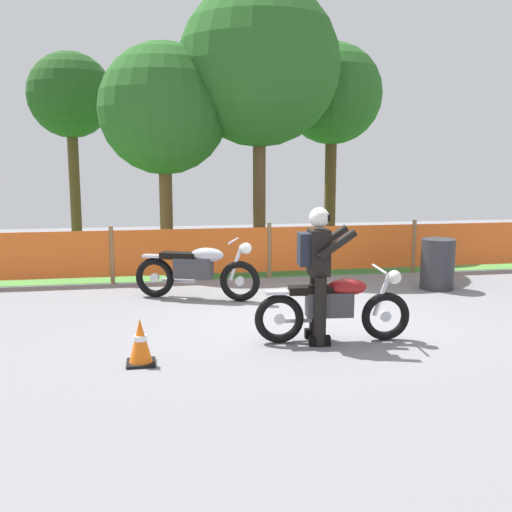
# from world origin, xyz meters

# --- Properties ---
(ground) EXTENTS (24.00, 24.00, 0.02)m
(ground) POSITION_xyz_m (0.00, 0.00, -0.01)
(ground) COLOR gray
(grass_verge) EXTENTS (24.00, 7.30, 0.01)m
(grass_verge) POSITION_xyz_m (0.00, 6.67, 0.01)
(grass_verge) COLOR #4C8C3D
(grass_verge) RESTS_ON ground
(barrier_fence) EXTENTS (11.75, 0.08, 1.05)m
(barrier_fence) POSITION_xyz_m (0.00, 3.03, 0.54)
(barrier_fence) COLOR olive
(barrier_fence) RESTS_ON ground
(tree_leftmost) EXTENTS (2.20, 2.20, 4.95)m
(tree_leftmost) POSITION_xyz_m (-4.14, 8.68, 3.80)
(tree_leftmost) COLOR brown
(tree_leftmost) RESTS_ON ground
(tree_near_left) EXTENTS (2.76, 2.76, 4.66)m
(tree_near_left) POSITION_xyz_m (-1.86, 5.15, 3.26)
(tree_near_left) COLOR brown
(tree_near_left) RESTS_ON ground
(tree_near_right) EXTENTS (3.47, 3.47, 5.95)m
(tree_near_right) POSITION_xyz_m (0.19, 5.10, 4.20)
(tree_near_right) COLOR brown
(tree_near_right) RESTS_ON ground
(tree_rightmost) EXTENTS (2.42, 2.42, 4.98)m
(tree_rightmost) POSITION_xyz_m (2.20, 6.39, 3.74)
(tree_rightmost) COLOR brown
(tree_rightmost) RESTS_ON ground
(motorcycle_lead) EXTENTS (1.97, 0.58, 0.93)m
(motorcycle_lead) POSITION_xyz_m (0.01, -1.08, 0.45)
(motorcycle_lead) COLOR black
(motorcycle_lead) RESTS_ON ground
(motorcycle_trailing) EXTENTS (1.99, 0.96, 0.99)m
(motorcycle_trailing) POSITION_xyz_m (-1.49, 1.50, 0.48)
(motorcycle_trailing) COLOR black
(motorcycle_trailing) RESTS_ON ground
(rider_lead) EXTENTS (0.70, 0.58, 1.69)m
(rider_lead) POSITION_xyz_m (-0.21, -1.06, 0.95)
(rider_lead) COLOR black
(rider_lead) RESTS_ON ground
(traffic_cone) EXTENTS (0.32, 0.32, 0.53)m
(traffic_cone) POSITION_xyz_m (-2.37, -1.53, 0.26)
(traffic_cone) COLOR black
(traffic_cone) RESTS_ON ground
(spare_drum) EXTENTS (0.58, 0.58, 0.88)m
(spare_drum) POSITION_xyz_m (2.70, 1.56, 0.44)
(spare_drum) COLOR #2D2D33
(spare_drum) RESTS_ON ground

